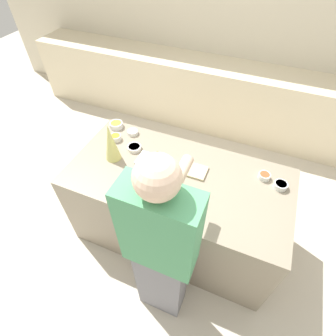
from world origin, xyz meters
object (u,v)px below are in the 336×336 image
Objects in this scene: baking_tray at (152,180)px; person at (161,252)px; gingerbread_house at (151,170)px; candy_bowl_far_left at (133,132)px; cookbook at (194,170)px; candy_bowl_behind_tray at (116,137)px; candy_bowl_beside_tree at (264,176)px; decorative_tree at (111,142)px; candy_bowl_far_right at (281,185)px; candy_bowl_front_corner at (116,125)px; candy_bowl_center_rear at (134,148)px.

person reaches higher than baking_tray.
person is at bearing -59.55° from gingerbread_house.
candy_bowl_far_left is 0.48× the size of cookbook.
candy_bowl_behind_tray is (-0.53, 0.33, 0.02)m from baking_tray.
candy_bowl_beside_tree is at bearing 60.70° from person.
gingerbread_house is at bearing -14.68° from decorative_tree.
decorative_tree reaches higher than gingerbread_house.
candy_bowl_far_right is at bearing 8.09° from cookbook.
person is (0.32, -0.55, -0.11)m from gingerbread_house.
candy_bowl_beside_tree is (1.46, -0.13, -0.00)m from candy_bowl_front_corner.
decorative_tree is (-0.42, 0.11, 0.17)m from baking_tray.
baking_tray is at bearing -42.44° from candy_bowl_center_rear.
gingerbread_house is at bearing -38.79° from candy_bowl_front_corner.
candy_bowl_far_right is (1.60, -0.18, -0.00)m from candy_bowl_front_corner.
candy_bowl_behind_tray is at bearing 147.90° from baking_tray.
candy_bowl_far_right reaches higher than cookbook.
candy_bowl_far_left is (-0.42, 0.47, -0.11)m from gingerbread_house.
candy_bowl_front_corner reaches higher than candy_bowl_far_right.
candy_bowl_far_right is at bearing 8.73° from decorative_tree.
candy_bowl_center_rear reaches higher than cookbook.
baking_tray is at bearing -32.10° from candy_bowl_behind_tray.
decorative_tree reaches higher than baking_tray.
gingerbread_house is 0.44m from decorative_tree.
decorative_tree reaches higher than candy_bowl_center_rear.
candy_bowl_center_rear is (0.12, -0.19, -0.00)m from candy_bowl_far_left.
candy_bowl_far_left is 0.99× the size of candy_bowl_behind_tray.
candy_bowl_center_rear is at bearing -13.33° from candy_bowl_behind_tray.
candy_bowl_behind_tray reaches higher than baking_tray.
cookbook is (-0.69, -0.10, -0.02)m from candy_bowl_far_right.
candy_bowl_far_left is (0.20, -0.03, -0.01)m from candy_bowl_front_corner.
candy_bowl_center_rear is 0.60× the size of cookbook.
decorative_tree reaches higher than candy_bowl_far_right.
candy_bowl_beside_tree is at bearing -4.90° from candy_bowl_front_corner.
decorative_tree is 0.20× the size of person.
candy_bowl_front_corner is at bearing 173.67° from candy_bowl_far_right.
cookbook is (0.91, -0.28, -0.02)m from candy_bowl_front_corner.
candy_bowl_far_right and candy_bowl_behind_tray have the same top height.
person is (0.95, -1.05, -0.01)m from candy_bowl_front_corner.
candy_bowl_far_left is 1.27m from candy_bowl_beside_tree.
candy_bowl_behind_tray is at bearing -61.34° from candy_bowl_front_corner.
candy_bowl_beside_tree reaches higher than candy_bowl_center_rear.
candy_bowl_beside_tree reaches higher than cookbook.
cookbook is (0.82, -0.11, -0.02)m from candy_bowl_behind_tray.
candy_bowl_far_left is at bearing 51.68° from candy_bowl_behind_tray.
decorative_tree is 3.39× the size of candy_bowl_behind_tray.
decorative_tree is at bearing -89.86° from candy_bowl_far_left.
decorative_tree is 3.31× the size of candy_bowl_far_right.
baking_tray is 4.03× the size of candy_bowl_beside_tree.
candy_bowl_behind_tray reaches higher than cookbook.
candy_bowl_center_rear reaches higher than baking_tray.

